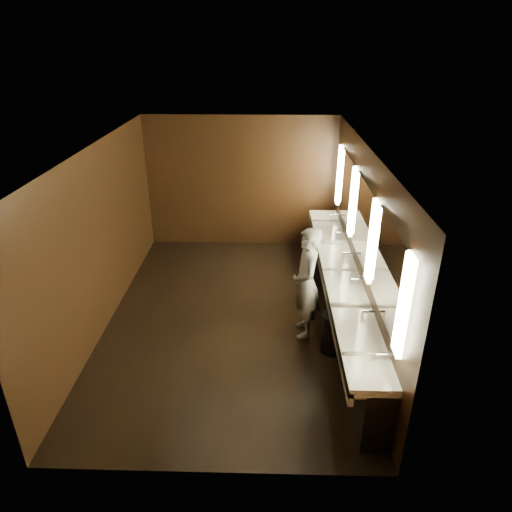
{
  "coord_description": "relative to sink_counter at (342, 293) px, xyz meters",
  "views": [
    {
      "loc": [
        0.58,
        -6.37,
        4.24
      ],
      "look_at": [
        0.4,
        0.0,
        1.13
      ],
      "focal_mm": 32.0,
      "sensor_mm": 36.0,
      "label": 1
    }
  ],
  "objects": [
    {
      "name": "mirror_band",
      "position": [
        0.19,
        -0.0,
        1.25
      ],
      "size": [
        0.06,
        5.03,
        1.15
      ],
      "color": "#FDF5BA",
      "rests_on": "wall_right"
    },
    {
      "name": "trash_bin",
      "position": [
        -0.22,
        -0.83,
        -0.19
      ],
      "size": [
        0.51,
        0.51,
        0.61
      ],
      "primitive_type": "cylinder",
      "rotation": [
        0.0,
        0.0,
        0.38
      ],
      "color": "black",
      "rests_on": "floor"
    },
    {
      "name": "wall_front",
      "position": [
        -1.79,
        -3.0,
        0.9
      ],
      "size": [
        4.0,
        0.02,
        2.8
      ],
      "primitive_type": "cube",
      "color": "black",
      "rests_on": "floor"
    },
    {
      "name": "sink_counter",
      "position": [
        0.0,
        0.0,
        0.0
      ],
      "size": [
        0.55,
        5.4,
        1.01
      ],
      "color": "black",
      "rests_on": "floor"
    },
    {
      "name": "person",
      "position": [
        -0.63,
        -0.39,
        0.39
      ],
      "size": [
        0.47,
        0.67,
        1.76
      ],
      "primitive_type": "imported",
      "rotation": [
        0.0,
        0.0,
        -1.5
      ],
      "color": "#819BC0",
      "rests_on": "floor"
    },
    {
      "name": "wall_right",
      "position": [
        0.21,
        -0.0,
        0.9
      ],
      "size": [
        0.02,
        6.0,
        2.8
      ],
      "primitive_type": "cube",
      "color": "black",
      "rests_on": "floor"
    },
    {
      "name": "ceiling",
      "position": [
        -1.79,
        -0.0,
        2.3
      ],
      "size": [
        4.0,
        6.0,
        0.02
      ],
      "primitive_type": "cube",
      "color": "#2D2D2B",
      "rests_on": "wall_back"
    },
    {
      "name": "wall_back",
      "position": [
        -1.79,
        3.0,
        0.9
      ],
      "size": [
        4.0,
        0.02,
        2.8
      ],
      "primitive_type": "cube",
      "color": "black",
      "rests_on": "floor"
    },
    {
      "name": "wall_left",
      "position": [
        -3.79,
        -0.0,
        0.9
      ],
      "size": [
        0.02,
        6.0,
        2.8
      ],
      "primitive_type": "cube",
      "color": "black",
      "rests_on": "floor"
    },
    {
      "name": "floor",
      "position": [
        -1.79,
        -0.0,
        -0.5
      ],
      "size": [
        6.0,
        6.0,
        0.0
      ],
      "primitive_type": "plane",
      "color": "black",
      "rests_on": "ground"
    }
  ]
}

